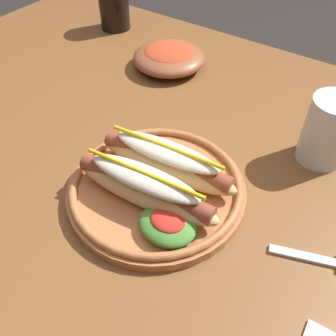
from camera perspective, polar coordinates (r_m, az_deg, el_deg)
The scene contains 7 objects.
ground_plane at distance 1.27m, azimuth 0.24°, elevation -21.28°, with size 8.00×8.00×0.00m, color #2D2826.
dining_table at distance 0.73m, azimuth 0.38°, elevation -0.91°, with size 1.32×0.81×0.74m.
hot_dog_plate at distance 0.54m, azimuth -1.75°, elevation -2.40°, with size 0.26×0.26×0.08m.
fork at distance 0.53m, azimuth 22.99°, elevation -13.03°, with size 0.12×0.06×0.00m.
soda_cup at distance 1.01m, azimuth -8.32°, elevation 23.51°, with size 0.07×0.07×0.11m, color black.
water_cup at distance 0.63m, azimuth 23.36°, elevation 5.25°, with size 0.08×0.08×0.11m, color silver.
side_bowl at distance 0.84m, azimuth 0.15°, elevation 16.73°, with size 0.16×0.16×0.05m.
Camera 1 is at (0.29, -0.42, 1.16)m, focal length 39.69 mm.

